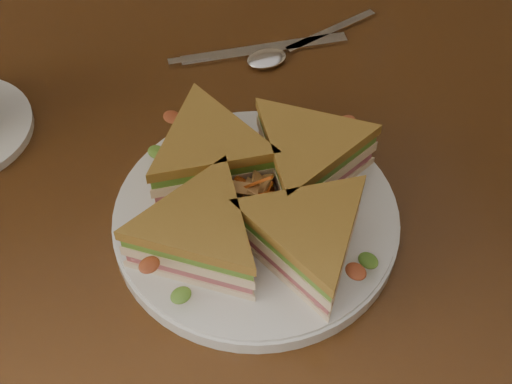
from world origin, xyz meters
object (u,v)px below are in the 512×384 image
(sandwich_wedges, at_px, (256,195))
(knife, at_px, (253,52))
(plate, at_px, (256,219))
(spoon, at_px, (283,52))
(table, at_px, (278,213))

(sandwich_wedges, height_order, knife, sandwich_wedges)
(plate, xyz_separation_m, spoon, (0.13, 0.21, -0.00))
(knife, bearing_deg, table, -92.67)
(table, xyz_separation_m, knife, (0.04, 0.16, 0.10))
(sandwich_wedges, bearing_deg, plate, 0.00)
(plate, height_order, sandwich_wedges, sandwich_wedges)
(plate, bearing_deg, sandwich_wedges, 0.00)
(plate, distance_m, spoon, 0.25)
(table, height_order, spoon, spoon)
(table, height_order, plate, plate)
(sandwich_wedges, height_order, spoon, sandwich_wedges)
(plate, relative_size, spoon, 1.49)
(plate, bearing_deg, table, 50.54)
(table, distance_m, spoon, 0.19)
(plate, relative_size, sandwich_wedges, 0.89)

